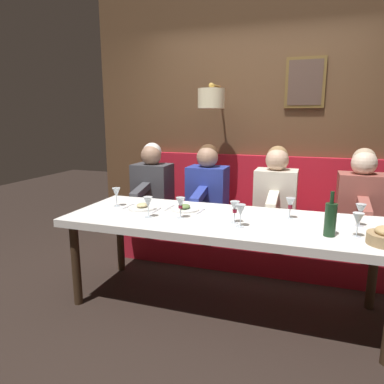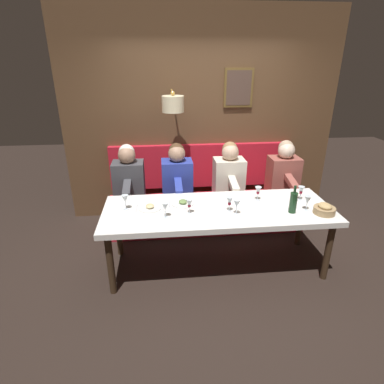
{
  "view_description": "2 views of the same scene",
  "coord_description": "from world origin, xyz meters",
  "px_view_note": "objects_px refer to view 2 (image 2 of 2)",
  "views": [
    {
      "loc": [
        -2.55,
        -0.6,
        1.5
      ],
      "look_at": [
        0.05,
        0.28,
        0.92
      ],
      "focal_mm": 32.71,
      "sensor_mm": 36.0,
      "label": 1
    },
    {
      "loc": [
        -3.0,
        0.59,
        2.22
      ],
      "look_at": [
        0.05,
        0.28,
        0.92
      ],
      "focal_mm": 29.3,
      "sensor_mm": 36.0,
      "label": 2
    }
  ],
  "objects_px": {
    "dining_table": "(218,213)",
    "wine_glass_0": "(301,191)",
    "diner_nearest": "(284,171)",
    "diner_far": "(129,177)",
    "wine_glass_5": "(237,204)",
    "wine_glass_2": "(258,191)",
    "diner_middle": "(177,175)",
    "wine_glass_4": "(189,204)",
    "wine_glass_6": "(230,201)",
    "wine_bottle": "(293,202)",
    "wine_glass_1": "(307,200)",
    "bread_bowl": "(324,209)",
    "diner_near": "(229,173)",
    "wine_glass_3": "(165,207)",
    "wine_glass_7": "(125,199)"
  },
  "relations": [
    {
      "from": "diner_nearest",
      "to": "wine_glass_0",
      "type": "xyz_separation_m",
      "value": [
        -0.76,
        0.09,
        0.04
      ]
    },
    {
      "from": "diner_nearest",
      "to": "wine_glass_6",
      "type": "distance_m",
      "value": 1.36
    },
    {
      "from": "diner_far",
      "to": "wine_glass_1",
      "type": "bearing_deg",
      "value": -117.85
    },
    {
      "from": "diner_near",
      "to": "wine_glass_6",
      "type": "bearing_deg",
      "value": 168.21
    },
    {
      "from": "dining_table",
      "to": "wine_glass_0",
      "type": "xyz_separation_m",
      "value": [
        0.12,
        -0.97,
        0.18
      ]
    },
    {
      "from": "wine_glass_0",
      "to": "wine_bottle",
      "type": "bearing_deg",
      "value": 144.1
    },
    {
      "from": "wine_glass_6",
      "to": "wine_glass_2",
      "type": "bearing_deg",
      "value": -56.91
    },
    {
      "from": "wine_glass_0",
      "to": "wine_glass_4",
      "type": "xyz_separation_m",
      "value": [
        -0.22,
        1.29,
        0.0
      ]
    },
    {
      "from": "wine_glass_4",
      "to": "bread_bowl",
      "type": "xyz_separation_m",
      "value": [
        -0.14,
        -1.4,
        -0.07
      ]
    },
    {
      "from": "wine_glass_2",
      "to": "wine_glass_4",
      "type": "xyz_separation_m",
      "value": [
        -0.26,
        0.8,
        0.0
      ]
    },
    {
      "from": "wine_glass_6",
      "to": "wine_bottle",
      "type": "bearing_deg",
      "value": -97.62
    },
    {
      "from": "wine_glass_4",
      "to": "wine_bottle",
      "type": "relative_size",
      "value": 0.55
    },
    {
      "from": "diner_nearest",
      "to": "wine_glass_4",
      "type": "xyz_separation_m",
      "value": [
        -0.98,
        1.38,
        0.04
      ]
    },
    {
      "from": "diner_middle",
      "to": "wine_glass_0",
      "type": "distance_m",
      "value": 1.56
    },
    {
      "from": "diner_near",
      "to": "wine_glass_2",
      "type": "xyz_separation_m",
      "value": [
        -0.72,
        -0.18,
        0.04
      ]
    },
    {
      "from": "diner_middle",
      "to": "wine_glass_6",
      "type": "relative_size",
      "value": 4.82
    },
    {
      "from": "wine_glass_2",
      "to": "wine_glass_5",
      "type": "height_order",
      "value": "same"
    },
    {
      "from": "diner_far",
      "to": "diner_nearest",
      "type": "bearing_deg",
      "value": -90.0
    },
    {
      "from": "diner_nearest",
      "to": "diner_far",
      "type": "height_order",
      "value": "same"
    },
    {
      "from": "wine_bottle",
      "to": "diner_far",
      "type": "bearing_deg",
      "value": 59.24
    },
    {
      "from": "wine_glass_7",
      "to": "wine_glass_0",
      "type": "bearing_deg",
      "value": -88.65
    },
    {
      "from": "diner_near",
      "to": "wine_glass_2",
      "type": "bearing_deg",
      "value": -166.14
    },
    {
      "from": "wine_glass_2",
      "to": "bread_bowl",
      "type": "bearing_deg",
      "value": -123.75
    },
    {
      "from": "diner_far",
      "to": "wine_glass_4",
      "type": "xyz_separation_m",
      "value": [
        -0.98,
        -0.7,
        0.04
      ]
    },
    {
      "from": "diner_near",
      "to": "wine_glass_5",
      "type": "xyz_separation_m",
      "value": [
        -1.05,
        0.14,
        0.04
      ]
    },
    {
      "from": "diner_far",
      "to": "wine_glass_3",
      "type": "xyz_separation_m",
      "value": [
        -1.04,
        -0.45,
        0.04
      ]
    },
    {
      "from": "diner_far",
      "to": "wine_glass_2",
      "type": "distance_m",
      "value": 1.67
    },
    {
      "from": "diner_far",
      "to": "wine_glass_5",
      "type": "xyz_separation_m",
      "value": [
        -1.05,
        -1.18,
        0.04
      ]
    },
    {
      "from": "wine_glass_6",
      "to": "wine_bottle",
      "type": "distance_m",
      "value": 0.66
    },
    {
      "from": "dining_table",
      "to": "wine_glass_1",
      "type": "relative_size",
      "value": 15.04
    },
    {
      "from": "dining_table",
      "to": "wine_glass_1",
      "type": "distance_m",
      "value": 0.95
    },
    {
      "from": "wine_glass_3",
      "to": "wine_glass_7",
      "type": "xyz_separation_m",
      "value": [
        0.23,
        0.42,
        0.0
      ]
    },
    {
      "from": "diner_nearest",
      "to": "wine_glass_7",
      "type": "relative_size",
      "value": 4.82
    },
    {
      "from": "wine_glass_0",
      "to": "wine_glass_4",
      "type": "bearing_deg",
      "value": 99.57
    },
    {
      "from": "diner_far",
      "to": "wine_glass_1",
      "type": "xyz_separation_m",
      "value": [
        -1.03,
        -1.94,
        0.04
      ]
    },
    {
      "from": "diner_nearest",
      "to": "wine_glass_3",
      "type": "xyz_separation_m",
      "value": [
        -1.04,
        1.63,
        0.04
      ]
    },
    {
      "from": "dining_table",
      "to": "diner_far",
      "type": "height_order",
      "value": "diner_far"
    },
    {
      "from": "diner_near",
      "to": "wine_bottle",
      "type": "height_order",
      "value": "diner_near"
    },
    {
      "from": "wine_glass_1",
      "to": "wine_glass_3",
      "type": "height_order",
      "value": "same"
    },
    {
      "from": "diner_near",
      "to": "wine_glass_2",
      "type": "distance_m",
      "value": 0.74
    },
    {
      "from": "dining_table",
      "to": "diner_middle",
      "type": "xyz_separation_m",
      "value": [
        0.88,
        0.39,
        0.14
      ]
    },
    {
      "from": "diner_middle",
      "to": "bread_bowl",
      "type": "xyz_separation_m",
      "value": [
        -1.12,
        -1.47,
        -0.03
      ]
    },
    {
      "from": "wine_bottle",
      "to": "wine_glass_7",
      "type": "bearing_deg",
      "value": 81.89
    },
    {
      "from": "dining_table",
      "to": "wine_bottle",
      "type": "bearing_deg",
      "value": -103.1
    },
    {
      "from": "diner_middle",
      "to": "wine_glass_0",
      "type": "height_order",
      "value": "diner_middle"
    },
    {
      "from": "wine_glass_5",
      "to": "diner_far",
      "type": "bearing_deg",
      "value": 48.39
    },
    {
      "from": "diner_middle",
      "to": "wine_glass_4",
      "type": "distance_m",
      "value": 0.98
    },
    {
      "from": "diner_nearest",
      "to": "wine_glass_6",
      "type": "relative_size",
      "value": 4.82
    },
    {
      "from": "diner_middle",
      "to": "wine_glass_6",
      "type": "height_order",
      "value": "diner_middle"
    },
    {
      "from": "bread_bowl",
      "to": "diner_middle",
      "type": "bearing_deg",
      "value": 52.68
    }
  ]
}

